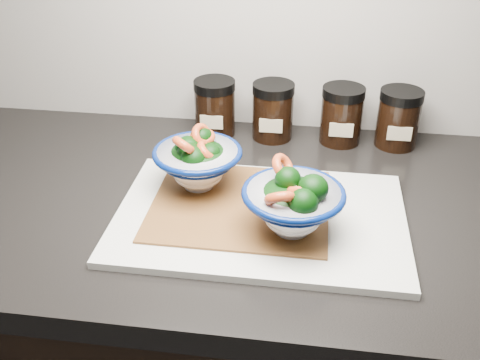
# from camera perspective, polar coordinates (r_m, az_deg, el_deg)

# --- Properties ---
(countertop) EXTENTS (3.50, 0.60, 0.04)m
(countertop) POSITION_cam_1_polar(r_m,az_deg,el_deg) (0.94, 4.62, -3.40)
(countertop) COLOR black
(countertop) RESTS_ON cabinet
(cutting_board) EXTENTS (0.45, 0.30, 0.01)m
(cutting_board) POSITION_cam_1_polar(r_m,az_deg,el_deg) (0.88, 2.06, -3.84)
(cutting_board) COLOR silver
(cutting_board) RESTS_ON countertop
(bamboo_mat) EXTENTS (0.28, 0.24, 0.00)m
(bamboo_mat) POSITION_cam_1_polar(r_m,az_deg,el_deg) (0.90, 0.00, -2.52)
(bamboo_mat) COLOR #935E2C
(bamboo_mat) RESTS_ON cutting_board
(bowl_left) EXTENTS (0.15, 0.15, 0.11)m
(bowl_left) POSITION_cam_1_polar(r_m,az_deg,el_deg) (0.92, -4.35, 1.96)
(bowl_left) COLOR white
(bowl_left) RESTS_ON bamboo_mat
(bowl_right) EXTENTS (0.15, 0.15, 0.12)m
(bowl_right) POSITION_cam_1_polar(r_m,az_deg,el_deg) (0.81, 5.46, -2.39)
(bowl_right) COLOR white
(bowl_right) RESTS_ON bamboo_mat
(spice_jar_a) EXTENTS (0.08, 0.08, 0.11)m
(spice_jar_a) POSITION_cam_1_polar(r_m,az_deg,el_deg) (1.13, -2.57, 7.36)
(spice_jar_a) COLOR black
(spice_jar_a) RESTS_ON countertop
(spice_jar_b) EXTENTS (0.08, 0.08, 0.11)m
(spice_jar_b) POSITION_cam_1_polar(r_m,az_deg,el_deg) (1.11, 3.36, 7.02)
(spice_jar_b) COLOR black
(spice_jar_b) RESTS_ON countertop
(spice_jar_c) EXTENTS (0.08, 0.08, 0.11)m
(spice_jar_c) POSITION_cam_1_polar(r_m,az_deg,el_deg) (1.11, 10.28, 6.53)
(spice_jar_c) COLOR black
(spice_jar_c) RESTS_ON countertop
(spice_jar_d) EXTENTS (0.08, 0.08, 0.11)m
(spice_jar_d) POSITION_cam_1_polar(r_m,az_deg,el_deg) (1.12, 15.80, 6.06)
(spice_jar_d) COLOR black
(spice_jar_d) RESTS_ON countertop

